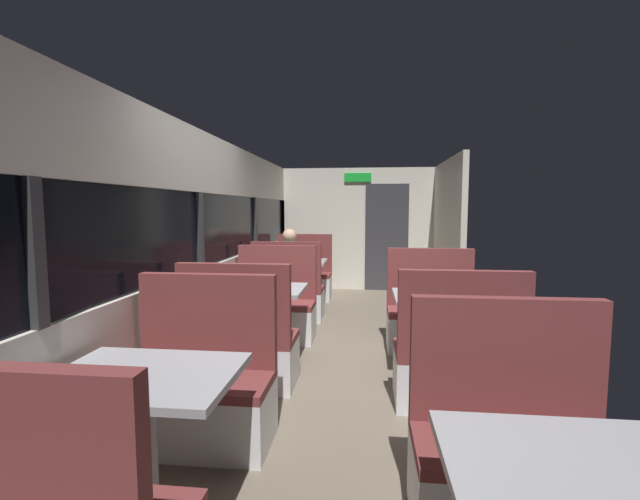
# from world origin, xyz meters

# --- Properties ---
(ground_plane) EXTENTS (3.30, 9.20, 0.02)m
(ground_plane) POSITION_xyz_m (0.00, 0.00, -0.01)
(ground_plane) COLOR #665B4C
(carriage_window_panel_left) EXTENTS (0.09, 8.48, 2.30)m
(carriage_window_panel_left) POSITION_xyz_m (-1.45, 0.00, 1.11)
(carriage_window_panel_left) COLOR beige
(carriage_window_panel_left) RESTS_ON ground_plane
(carriage_end_bulkhead) EXTENTS (2.90, 0.11, 2.30)m
(carriage_end_bulkhead) POSITION_xyz_m (0.06, 4.19, 1.14)
(carriage_end_bulkhead) COLOR beige
(carriage_end_bulkhead) RESTS_ON ground_plane
(carriage_aisle_panel_right) EXTENTS (0.08, 2.40, 2.30)m
(carriage_aisle_panel_right) POSITION_xyz_m (1.45, 3.00, 1.15)
(carriage_aisle_panel_right) COLOR beige
(carriage_aisle_panel_right) RESTS_ON ground_plane
(dining_table_near_window) EXTENTS (0.90, 0.70, 0.74)m
(dining_table_near_window) POSITION_xyz_m (-0.89, -2.09, 0.64)
(dining_table_near_window) COLOR #9E9EA3
(dining_table_near_window) RESTS_ON ground_plane
(bench_near_window_facing_entry) EXTENTS (0.95, 0.50, 1.10)m
(bench_near_window_facing_entry) POSITION_xyz_m (-0.89, -1.39, 0.33)
(bench_near_window_facing_entry) COLOR silver
(bench_near_window_facing_entry) RESTS_ON ground_plane
(dining_table_mid_window) EXTENTS (0.90, 0.70, 0.74)m
(dining_table_mid_window) POSITION_xyz_m (-0.89, 0.21, 0.64)
(dining_table_mid_window) COLOR #9E9EA3
(dining_table_mid_window) RESTS_ON ground_plane
(bench_mid_window_facing_end) EXTENTS (0.95, 0.50, 1.10)m
(bench_mid_window_facing_end) POSITION_xyz_m (-0.89, -0.49, 0.33)
(bench_mid_window_facing_end) COLOR silver
(bench_mid_window_facing_end) RESTS_ON ground_plane
(bench_mid_window_facing_entry) EXTENTS (0.95, 0.50, 1.10)m
(bench_mid_window_facing_entry) POSITION_xyz_m (-0.89, 0.91, 0.33)
(bench_mid_window_facing_entry) COLOR silver
(bench_mid_window_facing_entry) RESTS_ON ground_plane
(dining_table_far_window) EXTENTS (0.90, 0.70, 0.74)m
(dining_table_far_window) POSITION_xyz_m (-0.89, 2.52, 0.64)
(dining_table_far_window) COLOR #9E9EA3
(dining_table_far_window) RESTS_ON ground_plane
(bench_far_window_facing_end) EXTENTS (0.95, 0.50, 1.10)m
(bench_far_window_facing_end) POSITION_xyz_m (-0.89, 1.82, 0.33)
(bench_far_window_facing_end) COLOR silver
(bench_far_window_facing_end) RESTS_ON ground_plane
(bench_far_window_facing_entry) EXTENTS (0.95, 0.50, 1.10)m
(bench_far_window_facing_entry) POSITION_xyz_m (-0.89, 3.21, 0.33)
(bench_far_window_facing_entry) COLOR silver
(bench_far_window_facing_entry) RESTS_ON ground_plane
(dining_table_front_aisle) EXTENTS (0.90, 0.70, 0.74)m
(dining_table_front_aisle) POSITION_xyz_m (0.89, -2.69, 0.64)
(dining_table_front_aisle) COLOR #9E9EA3
(dining_table_front_aisle) RESTS_ON ground_plane
(bench_front_aisle_facing_entry) EXTENTS (0.95, 0.50, 1.10)m
(bench_front_aisle_facing_entry) POSITION_xyz_m (0.89, -1.99, 0.33)
(bench_front_aisle_facing_entry) COLOR silver
(bench_front_aisle_facing_entry) RESTS_ON ground_plane
(dining_table_rear_aisle) EXTENTS (0.90, 0.70, 0.74)m
(dining_table_rear_aisle) POSITION_xyz_m (0.89, 0.01, 0.64)
(dining_table_rear_aisle) COLOR #9E9EA3
(dining_table_rear_aisle) RESTS_ON ground_plane
(bench_rear_aisle_facing_end) EXTENTS (0.95, 0.50, 1.10)m
(bench_rear_aisle_facing_end) POSITION_xyz_m (0.89, -0.69, 0.33)
(bench_rear_aisle_facing_end) COLOR silver
(bench_rear_aisle_facing_end) RESTS_ON ground_plane
(bench_rear_aisle_facing_entry) EXTENTS (0.95, 0.50, 1.10)m
(bench_rear_aisle_facing_entry) POSITION_xyz_m (0.89, 0.71, 0.33)
(bench_rear_aisle_facing_entry) COLOR silver
(bench_rear_aisle_facing_entry) RESTS_ON ground_plane
(seated_passenger) EXTENTS (0.47, 0.55, 1.26)m
(seated_passenger) POSITION_xyz_m (-0.89, 1.89, 0.54)
(seated_passenger) COLOR #26262D
(seated_passenger) RESTS_ON ground_plane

